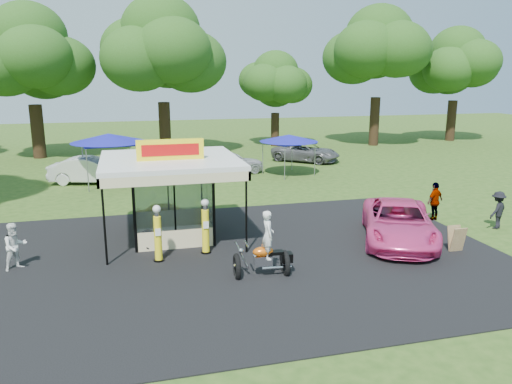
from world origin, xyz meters
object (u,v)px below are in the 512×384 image
spectator_east_a (498,210)px  tent_west (109,138)px  gas_pump_left (158,235)px  bg_car_b (126,165)px  spectator_east_b (435,201)px  bg_car_d (306,152)px  kiosk_car (168,213)px  gas_station_kiosk (171,196)px  motorcycle (266,250)px  bg_car_a (91,170)px  pink_sedan (399,222)px  gas_pump_right (205,228)px  bg_car_c (229,163)px  spectator_west (15,246)px  tent_east (289,138)px  a_frame_sign (456,239)px

spectator_east_a → tent_west: (-16.62, 13.64, 2.02)m
gas_pump_left → bg_car_b: size_ratio=0.40×
spectator_east_b → bg_car_b: (-13.77, 14.18, -0.14)m
bg_car_d → kiosk_car: bearing=-178.6°
gas_station_kiosk → motorcycle: bearing=-61.1°
spectator_east_a → bg_car_a: spectator_east_a is taller
kiosk_car → pink_sedan: size_ratio=0.48×
gas_pump_right → kiosk_car: size_ratio=0.76×
motorcycle → pink_sedan: (6.17, 2.04, -0.11)m
bg_car_c → spectator_east_a: bearing=-165.2°
gas_pump_left → spectator_east_b: gas_pump_left is taller
kiosk_car → spectator_west: 7.04m
gas_pump_right → bg_car_d: 21.37m
gas_pump_right → kiosk_car: (-1.05, 4.41, -0.55)m
bg_car_d → tent_west: bearing=150.2°
gas_station_kiosk → tent_east: size_ratio=1.39×
gas_pump_left → gas_pump_right: 1.83m
bg_car_a → bg_car_c: (8.88, 0.58, -0.02)m
gas_pump_left → bg_car_b: 16.33m
spectator_east_a → pink_sedan: bearing=-20.2°
kiosk_car → tent_east: 13.03m
spectator_west → bg_car_a: spectator_west is taller
a_frame_sign → motorcycle: bearing=-176.9°
spectator_east_a → tent_west: tent_west is taller
a_frame_sign → gas_pump_right: bearing=166.7°
bg_car_a → tent_east: (12.73, -0.56, 1.64)m
spectator_east_b → bg_car_b: bearing=-68.1°
gas_pump_left → spectator_west: (-4.84, 0.52, -0.18)m
bg_car_a → bg_car_c: size_ratio=1.06×
spectator_east_a → bg_car_d: 18.64m
bg_car_c → tent_east: (3.85, -1.15, 1.66)m
spectator_east_a → bg_car_c: spectator_east_a is taller
a_frame_sign → spectator_east_a: (3.61, 2.14, 0.33)m
gas_station_kiosk → pink_sedan: bearing=-17.5°
spectator_west → tent_east: size_ratio=0.43×
kiosk_car → spectator_east_b: bearing=-102.6°
spectator_west → bg_car_a: (1.72, 14.18, -0.02)m
kiosk_car → spectator_east_a: spectator_east_a is taller
gas_pump_left → pink_sedan: 9.57m
kiosk_car → bg_car_d: bearing=-40.2°
bg_car_a → gas_pump_right: bearing=-147.3°
gas_pump_left → kiosk_car: 4.90m
bg_car_c → bg_car_d: 7.69m
spectator_west → tent_west: 13.90m
spectator_east_b → bg_car_b: size_ratio=0.34×
motorcycle → spectator_east_b: (9.36, 4.33, -0.01)m
motorcycle → tent_east: size_ratio=0.61×
kiosk_car → spectator_west: spectator_west is taller
pink_sedan → motorcycle: bearing=-137.2°
motorcycle → a_frame_sign: size_ratio=2.37×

